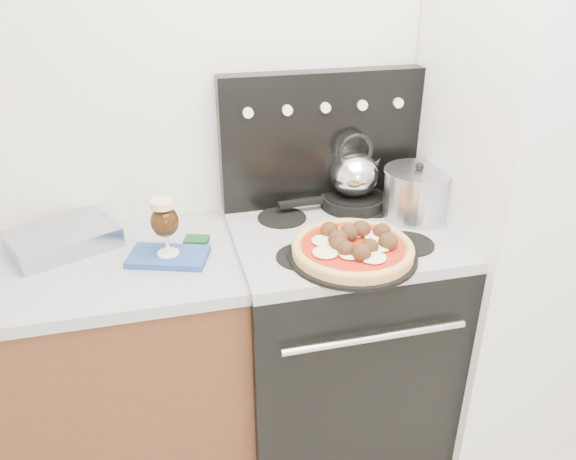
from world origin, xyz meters
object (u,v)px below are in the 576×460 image
object	(u,v)px
tea_kettle	(355,170)
stock_pot	(416,195)
base_cabinet	(36,386)
pizza_pan	(352,255)
stove_body	(336,340)
pizza	(353,246)
beer_glass	(165,227)
fridge	(522,206)
oven_mitt	(169,257)
skillet	(353,201)

from	to	relation	value
tea_kettle	stock_pot	size ratio (longest dim) A/B	0.86
stock_pot	tea_kettle	bearing A→B (deg)	143.37
base_cabinet	pizza_pan	bearing A→B (deg)	-11.06
stove_body	base_cabinet	bearing A→B (deg)	178.70
pizza	stock_pot	bearing A→B (deg)	35.53
beer_glass	pizza_pan	size ratio (longest dim) A/B	0.47
base_cabinet	fridge	xyz separation A→B (m)	(1.80, -0.05, 0.52)
oven_mitt	pizza_pan	xyz separation A→B (m)	(0.57, -0.16, 0.02)
skillet	beer_glass	bearing A→B (deg)	-163.45
tea_kettle	pizza	bearing A→B (deg)	-108.07
skillet	base_cabinet	bearing A→B (deg)	-172.29
fridge	pizza	bearing A→B (deg)	-167.57
oven_mitt	pizza	xyz separation A→B (m)	(0.57, -0.16, 0.05)
oven_mitt	skillet	distance (m)	0.74
oven_mitt	beer_glass	xyz separation A→B (m)	(0.00, 0.00, 0.11)
stove_body	pizza_pan	world-z (taller)	pizza_pan
oven_mitt	stock_pot	size ratio (longest dim) A/B	1.06
stove_body	skillet	size ratio (longest dim) A/B	3.57
stove_body	skillet	world-z (taller)	skillet
beer_glass	stock_pot	bearing A→B (deg)	4.45
pizza	stock_pot	size ratio (longest dim) A/B	1.63
fridge	pizza_pan	bearing A→B (deg)	-167.57
base_cabinet	stock_pot	size ratio (longest dim) A/B	6.10
pizza_pan	skillet	bearing A→B (deg)	69.90
stove_body	oven_mitt	world-z (taller)	oven_mitt
pizza_pan	pizza	distance (m)	0.03
oven_mitt	pizza_pan	distance (m)	0.60
oven_mitt	pizza	world-z (taller)	pizza
beer_glass	pizza	world-z (taller)	beer_glass
tea_kettle	base_cabinet	bearing A→B (deg)	-170.26
beer_glass	tea_kettle	size ratio (longest dim) A/B	0.95
oven_mitt	tea_kettle	distance (m)	0.76
pizza	fridge	bearing A→B (deg)	12.43
pizza_pan	tea_kettle	xyz separation A→B (m)	(0.14, 0.37, 0.14)
base_cabinet	tea_kettle	bearing A→B (deg)	7.71
stove_body	pizza	size ratio (longest dim) A/B	2.26
pizza	skillet	xyz separation A→B (m)	(0.14, 0.37, -0.02)
fridge	skillet	distance (m)	0.63
tea_kettle	fridge	bearing A→B (deg)	-17.91
pizza_pan	pizza	xyz separation A→B (m)	(0.00, 0.00, 0.03)
base_cabinet	tea_kettle	size ratio (longest dim) A/B	7.10
base_cabinet	fridge	bearing A→B (deg)	-1.59
oven_mitt	base_cabinet	bearing A→B (deg)	174.67
fridge	oven_mitt	bearing A→B (deg)	179.87
fridge	stock_pot	size ratio (longest dim) A/B	7.99
skillet	tea_kettle	world-z (taller)	tea_kettle
stove_body	pizza	world-z (taller)	pizza
beer_glass	skillet	bearing A→B (deg)	16.55
stock_pot	oven_mitt	bearing A→B (deg)	-175.55
fridge	beer_glass	bearing A→B (deg)	179.87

